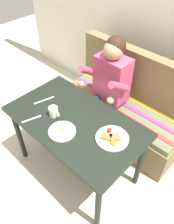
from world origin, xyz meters
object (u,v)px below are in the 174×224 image
Objects in this scene: person at (108,83)px; plate_eggs at (62,131)px; knife at (44,100)px; table at (75,126)px; plate_breakfast at (112,138)px; couch at (124,110)px; fork at (31,119)px; coffee_mug at (54,111)px.

person is 0.77m from plate_eggs.
knife is (-0.26, -0.61, -0.01)m from person.
plate_breakfast reaches higher than table.
couch is 1.13m from fork.
plate_breakfast is 1.54× the size of fork.
table is 0.38m from plate_breakfast.
coffee_mug is 0.69× the size of fork.
plate_eggs is at bearing -4.53° from knife.
knife is at bearing -174.29° from plate_breakfast.
table is 0.83m from couch.
couch is 8.47× the size of fork.
table is 0.19m from plate_eggs.
coffee_mug is at bearing 157.79° from plate_eggs.
plate_breakfast is (0.49, -0.54, 0.00)m from person.
person is at bearing 102.59° from table.
knife is at bearing -176.98° from table.
person is at bearing -126.99° from couch.
person reaches higher than knife.
fork is 0.26m from knife.
table is at bearing -90.00° from couch.
plate_breakfast is 0.76m from knife.
couch reaches higher than plate_eggs.
coffee_mug reaches higher than table.
knife is at bearing 160.77° from plate_eggs.
person is 0.66m from knife.
person is (-0.13, 0.59, 0.09)m from table.
fork is (-0.14, -0.84, -0.01)m from person.
person is 0.68m from coffee_mug.
plate_eggs is at bearing 33.59° from fork.
couch is 12.20× the size of coffee_mug.
person reaches higher than plate_breakfast.
person reaches higher than couch.
couch is at bearing 78.23° from knife.
table is 0.23m from coffee_mug.
plate_eggs reaches higher than table.
fork is at bearing -163.95° from plate_eggs.
knife is at bearing -116.47° from couch.
fork is at bearing -99.49° from person.
person is 5.43× the size of plate_eggs.
coffee_mug is at bearing -165.11° from plate_breakfast.
fork is (-0.27, -0.25, 0.08)m from table.
person is 7.13× the size of fork.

